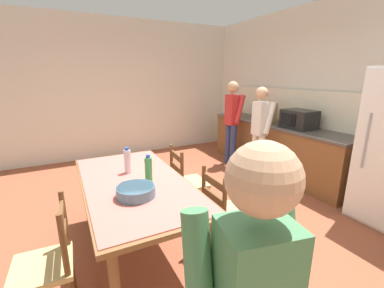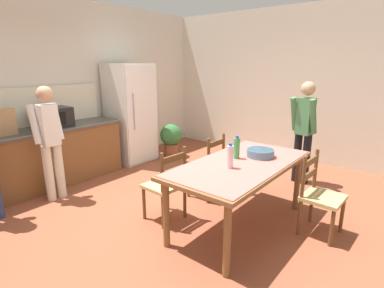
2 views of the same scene
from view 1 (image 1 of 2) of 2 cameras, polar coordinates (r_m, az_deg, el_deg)
name	(u,v)px [view 1 (image 1 of 2)]	position (r m, az deg, el deg)	size (l,w,h in m)	color
ground_plane	(189,222)	(3.31, -0.59, -16.91)	(8.32, 8.32, 0.00)	brown
wall_back	(342,95)	(4.66, 30.39, 9.36)	(6.52, 0.12, 2.90)	silver
wall_left	(121,89)	(5.91, -15.40, 11.66)	(0.12, 5.20, 2.90)	silver
kitchen_counter	(275,147)	(5.02, 17.97, -0.64)	(3.00, 0.66, 0.90)	brown
counter_splashback	(291,106)	(5.11, 21.16, 7.92)	(2.96, 0.03, 0.60)	#EFE8CB
microwave	(299,119)	(4.56, 22.66, 5.12)	(0.50, 0.39, 0.30)	black
paper_bag	(269,112)	(5.00, 16.82, 6.77)	(0.24, 0.16, 0.36)	tan
dining_table	(135,189)	(2.56, -12.59, -9.66)	(1.88, 0.95, 0.78)	brown
bottle_near_centre	(128,161)	(2.70, -14.10, -3.73)	(0.07, 0.07, 0.27)	silver
bottle_off_centre	(149,170)	(2.42, -9.64, -5.63)	(0.07, 0.07, 0.27)	green
serving_bowl	(136,191)	(2.20, -12.36, -10.10)	(0.32, 0.32, 0.09)	slate
chair_side_far_left	(187,183)	(3.26, -1.19, -8.60)	(0.44, 0.42, 0.91)	brown
chair_side_far_right	(224,214)	(2.61, 7.20, -15.21)	(0.42, 0.40, 0.91)	brown
chair_side_near_right	(48,264)	(2.28, -29.37, -22.29)	(0.44, 0.42, 0.91)	brown
person_at_sink	(232,119)	(5.07, 8.88, 5.50)	(0.41, 0.28, 1.64)	navy
person_at_counter	(260,129)	(4.45, 14.84, 3.32)	(0.39, 0.27, 1.57)	silver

